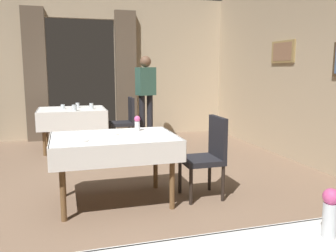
{
  "coord_description": "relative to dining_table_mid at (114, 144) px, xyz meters",
  "views": [
    {
      "loc": [
        -0.38,
        -3.58,
        1.46
      ],
      "look_at": [
        0.74,
        0.26,
        0.82
      ],
      "focal_mm": 37.76,
      "sensor_mm": 36.0,
      "label": 1
    }
  ],
  "objects": [
    {
      "name": "chair_far_right",
      "position": [
        0.61,
        2.89,
        -0.15
      ],
      "size": [
        0.45,
        0.44,
        0.93
      ],
      "color": "black",
      "rests_on": "ground"
    },
    {
      "name": "plate_mid_b",
      "position": [
        -0.03,
        0.07,
        0.09
      ],
      "size": [
        0.19,
        0.19,
        0.01
      ],
      "primitive_type": "cylinder",
      "color": "white",
      "rests_on": "dining_table_mid"
    },
    {
      "name": "glass_far_c",
      "position": [
        -0.53,
        2.87,
        0.13
      ],
      "size": [
        0.07,
        0.07,
        0.08
      ],
      "primitive_type": "cylinder",
      "color": "silver",
      "rests_on": "dining_table_far"
    },
    {
      "name": "person_waiter_by_doorway",
      "position": [
        1.07,
        3.14,
        0.36
      ],
      "size": [
        0.41,
        0.31,
        1.72
      ],
      "color": "black",
      "rests_on": "ground"
    },
    {
      "name": "flower_vase_near",
      "position": [
        0.56,
        -2.58,
        0.2
      ],
      "size": [
        0.07,
        0.07,
        0.21
      ],
      "color": "silver",
      "rests_on": "dining_table_near"
    },
    {
      "name": "chair_mid_right",
      "position": [
        1.05,
        -0.11,
        -0.15
      ],
      "size": [
        0.44,
        0.44,
        0.93
      ],
      "color": "black",
      "rests_on": "ground"
    },
    {
      "name": "glass_far_a",
      "position": [
        -0.26,
        3.02,
        0.14
      ],
      "size": [
        0.07,
        0.07,
        0.09
      ],
      "primitive_type": "cylinder",
      "color": "silver",
      "rests_on": "dining_table_far"
    },
    {
      "name": "wall_back",
      "position": [
        -0.11,
        4.01,
        0.86
      ],
      "size": [
        6.4,
        0.27,
        3.0
      ],
      "color": "tan",
      "rests_on": "ground"
    },
    {
      "name": "dining_table_mid",
      "position": [
        0.0,
        0.0,
        0.0
      ],
      "size": [
        1.33,
        0.94,
        0.75
      ],
      "color": "brown",
      "rests_on": "ground"
    },
    {
      "name": "glass_far_d",
      "position": [
        -0.03,
        2.68,
        0.14
      ],
      "size": [
        0.07,
        0.07,
        0.11
      ],
      "primitive_type": "cylinder",
      "color": "silver",
      "rests_on": "dining_table_far"
    },
    {
      "name": "dining_table_far",
      "position": [
        -0.37,
        2.88,
        -0.02
      ],
      "size": [
        1.2,
        1.02,
        0.75
      ],
      "color": "brown",
      "rests_on": "ground"
    },
    {
      "name": "glass_far_b",
      "position": [
        -0.34,
        2.52,
        0.14
      ],
      "size": [
        0.08,
        0.08,
        0.11
      ],
      "primitive_type": "cylinder",
      "color": "silver",
      "rests_on": "dining_table_far"
    },
    {
      "name": "plate_mid_c",
      "position": [
        -0.37,
        -0.19,
        0.09
      ],
      "size": [
        0.19,
        0.19,
        0.01
      ],
      "primitive_type": "cylinder",
      "color": "white",
      "rests_on": "dining_table_mid"
    },
    {
      "name": "ground",
      "position": [
        -0.11,
        -0.17,
        -0.66
      ],
      "size": [
        10.08,
        10.08,
        0.0
      ],
      "primitive_type": "plane",
      "color": "#7A604C"
    },
    {
      "name": "flower_vase_mid",
      "position": [
        0.31,
        0.24,
        0.18
      ],
      "size": [
        0.07,
        0.07,
        0.18
      ],
      "color": "silver",
      "rests_on": "dining_table_mid"
    }
  ]
}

